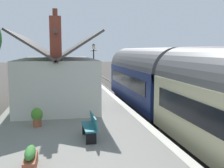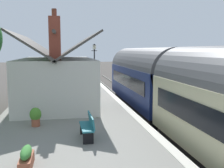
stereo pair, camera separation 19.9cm
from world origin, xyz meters
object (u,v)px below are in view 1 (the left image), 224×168
(planter_bench_left, at_px, (30,158))
(planter_bench_right, at_px, (37,116))
(planter_edge_far, at_px, (82,79))
(bench_mid_platform, at_px, (91,126))
(bench_near_building, at_px, (73,80))
(lamp_post_platform, at_px, (94,57))
(station_building, at_px, (57,79))
(bench_platform_end, at_px, (74,77))
(train, at_px, (177,90))
(planter_by_door, at_px, (49,85))

(planter_bench_left, bearing_deg, planter_bench_right, 2.12)
(planter_bench_left, bearing_deg, planter_edge_far, -8.38)
(bench_mid_platform, bearing_deg, bench_near_building, -0.42)
(bench_mid_platform, height_order, lamp_post_platform, lamp_post_platform)
(planter_edge_far, bearing_deg, bench_near_building, 155.79)
(bench_near_building, xyz_separation_m, planter_bench_right, (-13.68, 2.13, -0.05))
(station_building, height_order, bench_platform_end, station_building)
(bench_near_building, bearing_deg, planter_edge_far, -24.21)
(train, relative_size, bench_platform_end, 14.97)
(train, distance_m, planter_bench_left, 8.30)
(bench_mid_platform, xyz_separation_m, bench_platform_end, (17.76, -0.27, 0.00))
(bench_near_building, relative_size, planter_bench_left, 1.35)
(planter_bench_left, relative_size, planter_by_door, 1.16)
(station_building, relative_size, bench_platform_end, 5.91)
(lamp_post_platform, bearing_deg, planter_edge_far, 7.31)
(bench_mid_platform, xyz_separation_m, bench_near_building, (15.69, -0.12, 0.00))
(station_building, xyz_separation_m, planter_bench_right, (-4.93, 0.81, -1.03))
(bench_mid_platform, bearing_deg, station_building, 9.85)
(planter_bench_right, height_order, planter_edge_far, planter_bench_right)
(station_building, distance_m, lamp_post_platform, 6.74)
(planter_bench_left, relative_size, planter_edge_far, 1.43)
(bench_mid_platform, height_order, planter_bench_left, bench_mid_platform)
(train, height_order, planter_edge_far, train)
(station_building, xyz_separation_m, planter_by_door, (5.00, 0.69, -0.97))
(bench_mid_platform, relative_size, planter_by_door, 1.58)
(train, distance_m, station_building, 7.07)
(planter_by_door, bearing_deg, station_building, -172.19)
(bench_near_building, distance_m, planter_bench_right, 13.85)
(planter_edge_far, relative_size, planter_by_door, 0.81)
(lamp_post_platform, bearing_deg, bench_near_building, 29.67)
(planter_bench_left, bearing_deg, bench_near_building, -6.35)
(bench_mid_platform, bearing_deg, planter_bench_right, 45.12)
(station_building, distance_m, bench_near_building, 8.90)
(station_building, height_order, planter_edge_far, station_building)
(planter_edge_far, relative_size, lamp_post_platform, 0.20)
(bench_mid_platform, bearing_deg, train, -57.38)
(bench_mid_platform, relative_size, planter_edge_far, 1.94)
(train, relative_size, bench_near_building, 15.13)
(station_building, xyz_separation_m, bench_platform_end, (10.82, -1.48, -0.98))
(planter_edge_far, height_order, planter_by_door, planter_by_door)
(bench_platform_end, bearing_deg, train, -163.60)
(planter_bench_right, bearing_deg, planter_bench_left, -177.88)
(station_building, height_order, planter_by_door, station_building)
(planter_edge_far, bearing_deg, planter_bench_left, 171.62)
(station_building, bearing_deg, planter_bench_right, 170.65)
(planter_by_door, bearing_deg, bench_platform_end, -20.41)
(train, relative_size, planter_bench_right, 26.84)
(bench_near_building, height_order, planter_bench_right, bench_near_building)
(station_building, xyz_separation_m, bench_mid_platform, (-6.94, -1.21, -0.98))
(train, xyz_separation_m, bench_near_building, (12.73, 4.51, -0.75))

